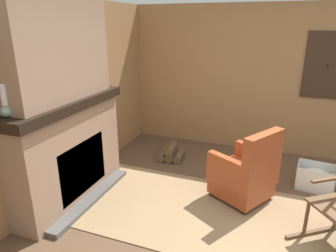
% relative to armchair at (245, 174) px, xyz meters
% --- Properties ---
extents(ground_plane, '(14.00, 14.00, 0.00)m').
position_rel_armchair_xyz_m(ground_plane, '(0.17, -0.70, -0.35)').
color(ground_plane, brown).
extents(wood_panel_wall_left, '(0.06, 5.36, 2.40)m').
position_rel_armchair_xyz_m(wood_panel_wall_left, '(-2.24, -0.70, 0.85)').
color(wood_panel_wall_left, '#9E7247').
rests_on(wood_panel_wall_left, ground).
extents(wood_panel_wall_back, '(5.36, 0.09, 2.40)m').
position_rel_armchair_xyz_m(wood_panel_wall_back, '(0.19, 1.71, 0.86)').
color(wood_panel_wall_back, '#9E7247').
rests_on(wood_panel_wall_back, ground).
extents(fireplace_hearth, '(0.59, 1.75, 1.27)m').
position_rel_armchair_xyz_m(fireplace_hearth, '(-2.01, -0.70, 0.28)').
color(fireplace_hearth, '#9E7A60').
rests_on(fireplace_hearth, ground).
extents(chimney_breast, '(0.33, 1.45, 1.11)m').
position_rel_armchair_xyz_m(chimney_breast, '(-2.02, -0.70, 1.47)').
color(chimney_breast, '#9E7A60').
rests_on(chimney_breast, fireplace_hearth).
extents(area_rug, '(3.13, 1.53, 0.01)m').
position_rel_armchair_xyz_m(area_rug, '(-0.36, -0.46, -0.35)').
color(area_rug, '#997A56').
rests_on(area_rug, ground).
extents(armchair, '(0.86, 0.85, 0.94)m').
position_rel_armchair_xyz_m(armchair, '(0.00, 0.00, 0.00)').
color(armchair, '#A84723').
rests_on(armchair, ground).
extents(firewood_stack, '(0.43, 0.45, 0.23)m').
position_rel_armchair_xyz_m(firewood_stack, '(-1.25, 0.80, -0.26)').
color(firewood_stack, brown).
rests_on(firewood_stack, ground).
extents(laundry_basket, '(0.50, 0.39, 0.32)m').
position_rel_armchair_xyz_m(laundry_basket, '(0.85, 0.61, -0.19)').
color(laundry_basket, white).
rests_on(laundry_basket, ground).
extents(oil_lamp_vase, '(0.11, 0.11, 0.31)m').
position_rel_armchair_xyz_m(oil_lamp_vase, '(-2.06, -1.42, 1.03)').
color(oil_lamp_vase, '#99B29E').
rests_on(oil_lamp_vase, fireplace_hearth).
extents(storage_case, '(0.16, 0.23, 0.14)m').
position_rel_armchair_xyz_m(storage_case, '(-2.06, -0.33, 0.99)').
color(storage_case, black).
rests_on(storage_case, fireplace_hearth).
extents(decorative_plate_on_mantel, '(0.07, 0.25, 0.25)m').
position_rel_armchair_xyz_m(decorative_plate_on_mantel, '(-2.08, -0.77, 1.04)').
color(decorative_plate_on_mantel, red).
rests_on(decorative_plate_on_mantel, fireplace_hearth).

